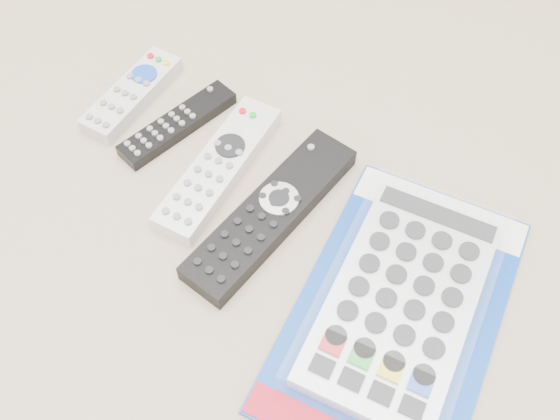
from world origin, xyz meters
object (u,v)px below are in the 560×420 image
Objects in this scene: remote_silver_dvd at (219,167)px; remote_large_black at (271,213)px; remote_slim_black at (177,124)px; jumbo_remote_packaged at (402,301)px; remote_small_grey at (132,94)px.

remote_large_black is (0.09, -0.02, 0.00)m from remote_silver_dvd.
remote_slim_black is at bearing 157.19° from remote_silver_dvd.
remote_slim_black is 0.09m from remote_silver_dvd.
remote_large_black reaches higher than remote_slim_black.
jumbo_remote_packaged is at bearing 1.46° from remote_slim_black.
remote_slim_black is 0.77× the size of remote_silver_dvd.
remote_silver_dvd is at bearing -14.95° from remote_small_grey.
remote_small_grey is at bearing -172.52° from remote_slim_black.
remote_silver_dvd is 0.61× the size of jumbo_remote_packaged.
remote_large_black is 0.18m from jumbo_remote_packaged.
remote_silver_dvd is at bearing -5.07° from remote_slim_black.
jumbo_remote_packaged is at bearing -1.49° from remote_large_black.
remote_small_grey and remote_silver_dvd have the same top height.
remote_small_grey is 0.45× the size of jumbo_remote_packaged.
remote_small_grey is 0.08m from remote_slim_black.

